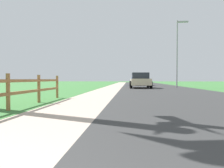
# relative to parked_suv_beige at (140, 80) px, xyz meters

# --- Properties ---
(ground_plane) EXTENTS (120.00, 120.00, 0.00)m
(ground_plane) POSITION_rel_parked_suv_beige_xyz_m (-1.84, 3.21, -0.77)
(ground_plane) COLOR #3C7739
(road_asphalt) EXTENTS (7.00, 66.00, 0.01)m
(road_asphalt) POSITION_rel_parked_suv_beige_xyz_m (1.66, 5.21, -0.76)
(road_asphalt) COLOR #323232
(road_asphalt) RESTS_ON ground
(curb_concrete) EXTENTS (6.00, 66.00, 0.01)m
(curb_concrete) POSITION_rel_parked_suv_beige_xyz_m (-4.84, 5.21, -0.76)
(curb_concrete) COLOR #BCA794
(curb_concrete) RESTS_ON ground
(grass_verge) EXTENTS (5.00, 66.00, 0.00)m
(grass_verge) POSITION_rel_parked_suv_beige_xyz_m (-6.34, 5.21, -0.76)
(grass_verge) COLOR #3C7739
(grass_verge) RESTS_ON ground
(parked_suv_beige) EXTENTS (2.10, 4.47, 1.50)m
(parked_suv_beige) POSITION_rel_parked_suv_beige_xyz_m (0.00, 0.00, 0.00)
(parked_suv_beige) COLOR #C6B793
(parked_suv_beige) RESTS_ON ground
(parked_car_blue) EXTENTS (2.20, 4.43, 1.61)m
(parked_car_blue) POSITION_rel_parked_suv_beige_xyz_m (0.26, 8.82, 0.06)
(parked_car_blue) COLOR navy
(parked_car_blue) RESTS_ON ground
(street_lamp) EXTENTS (1.17, 0.20, 6.86)m
(street_lamp) POSITION_rel_parked_suv_beige_xyz_m (3.89, 1.03, 3.28)
(street_lamp) COLOR gray
(street_lamp) RESTS_ON ground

